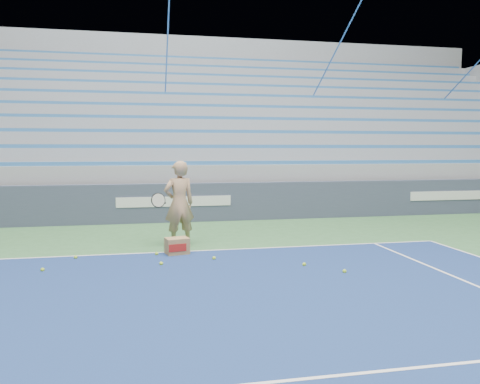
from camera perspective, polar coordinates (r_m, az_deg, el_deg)
name	(u,v)px	position (r m, az deg, el deg)	size (l,w,h in m)	color
sponsor_barrier	(174,203)	(13.43, -8.01, -1.29)	(30.00, 0.32, 1.10)	#3B435B
bleachers	(165,142)	(19.05, -9.07, 6.06)	(31.00, 9.15, 7.30)	#999BA1
tennis_player	(179,204)	(10.06, -7.45, -1.41)	(0.98, 0.91, 1.82)	tan
ball_box	(177,246)	(9.36, -7.68, -6.55)	(0.50, 0.42, 0.33)	#99774A
tennis_ball_0	(304,264)	(8.46, 7.84, -8.74)	(0.07, 0.07, 0.07)	#BCE82F
tennis_ball_1	(161,264)	(8.56, -9.59, -8.60)	(0.07, 0.07, 0.07)	#BCE82F
tennis_ball_2	(42,270)	(8.70, -22.94, -8.72)	(0.07, 0.07, 0.07)	#BCE82F
tennis_ball_3	(76,257)	(9.44, -19.39, -7.52)	(0.07, 0.07, 0.07)	#BCE82F
tennis_ball_4	(344,271)	(8.12, 12.62, -9.41)	(0.07, 0.07, 0.07)	#BCE82F
tennis_ball_5	(179,248)	(9.78, -7.46, -6.81)	(0.07, 0.07, 0.07)	#BCE82F
tennis_ball_6	(214,258)	(8.86, -3.19, -8.06)	(0.07, 0.07, 0.07)	#BCE82F
tennis_ball_7	(157,254)	(9.35, -10.13, -7.42)	(0.07, 0.07, 0.07)	#BCE82F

